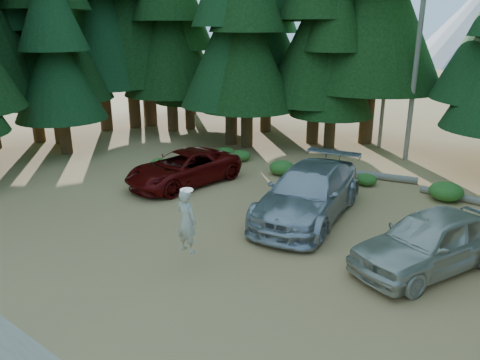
{
  "coord_description": "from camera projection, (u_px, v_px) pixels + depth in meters",
  "views": [
    {
      "loc": [
        8.29,
        -8.71,
        6.53
      ],
      "look_at": [
        -1.45,
        3.73,
        1.25
      ],
      "focal_mm": 35.0,
      "sensor_mm": 36.0,
      "label": 1
    }
  ],
  "objects": [
    {
      "name": "shrub_left",
      "position": [
        225.0,
        152.0,
        24.04
      ],
      "size": [
        0.97,
        0.97,
        0.53
      ],
      "primitive_type": "ellipsoid",
      "color": "#215A1B",
      "rests_on": "ground"
    },
    {
      "name": "forest_belt_west",
      "position": [
        40.0,
        150.0,
        25.47
      ],
      "size": [
        6.0,
        22.0,
        22.0
      ],
      "primitive_type": null,
      "color": "black",
      "rests_on": "ground"
    },
    {
      "name": "shrub_edge_west",
      "position": [
        159.0,
        164.0,
        22.02
      ],
      "size": [
        0.96,
        0.96,
        0.53
      ],
      "primitive_type": "ellipsoid",
      "color": "#215A1B",
      "rests_on": "ground"
    },
    {
      "name": "snag_front",
      "position": [
        419.0,
        36.0,
        21.88
      ],
      "size": [
        0.24,
        0.24,
        12.0
      ],
      "primitive_type": "cylinder",
      "color": "#6C6356",
      "rests_on": "ground"
    },
    {
      "name": "red_pickup",
      "position": [
        184.0,
        168.0,
        19.87
      ],
      "size": [
        2.94,
        5.38,
        1.43
      ],
      "primitive_type": "imported",
      "rotation": [
        0.0,
        0.0,
        -0.11
      ],
      "color": "#5D0807",
      "rests_on": "ground"
    },
    {
      "name": "shrub_center_right",
      "position": [
        305.0,
        172.0,
        20.89
      ],
      "size": [
        0.9,
        0.9,
        0.5
      ],
      "primitive_type": "ellipsoid",
      "color": "#215A1B",
      "rests_on": "ground"
    },
    {
      "name": "log_mid",
      "position": [
        307.0,
        182.0,
        20.02
      ],
      "size": [
        2.88,
        1.0,
        0.24
      ],
      "primitive_type": "cylinder",
      "rotation": [
        0.0,
        1.57,
        -0.27
      ],
      "color": "#6C6356",
      "rests_on": "ground"
    },
    {
      "name": "shrub_center_left",
      "position": [
        282.0,
        168.0,
        21.31
      ],
      "size": [
        1.14,
        1.14,
        0.63
      ],
      "primitive_type": "ellipsoid",
      "color": "#215A1B",
      "rests_on": "ground"
    },
    {
      "name": "frisbee_player",
      "position": [
        186.0,
        221.0,
        12.9
      ],
      "size": [
        0.68,
        0.45,
        1.85
      ],
      "rotation": [
        0.0,
        0.0,
        3.14
      ],
      "color": "beige",
      "rests_on": "ground"
    },
    {
      "name": "silver_minivan_center",
      "position": [
        308.0,
        193.0,
        16.41
      ],
      "size": [
        3.64,
        6.59,
        1.81
      ],
      "primitive_type": "imported",
      "rotation": [
        0.0,
        0.0,
        0.19
      ],
      "color": "#ACAEB5",
      "rests_on": "ground"
    },
    {
      "name": "ground",
      "position": [
        200.0,
        263.0,
        13.42
      ],
      "size": [
        160.0,
        160.0,
        0.0
      ],
      "primitive_type": "plane",
      "color": "#AF774A",
      "rests_on": "ground"
    },
    {
      "name": "forest_belt_north",
      "position": [
        393.0,
        155.0,
        24.62
      ],
      "size": [
        36.0,
        7.0,
        22.0
      ],
      "primitive_type": null,
      "color": "black",
      "rests_on": "ground"
    },
    {
      "name": "silver_minivan_right",
      "position": [
        431.0,
        241.0,
        12.94
      ],
      "size": [
        3.68,
        5.31,
        1.68
      ],
      "primitive_type": "imported",
      "rotation": [
        0.0,
        0.0,
        -0.38
      ],
      "color": "beige",
      "rests_on": "ground"
    },
    {
      "name": "shrub_far_right",
      "position": [
        446.0,
        191.0,
        18.15
      ],
      "size": [
        1.29,
        1.29,
        0.71
      ],
      "primitive_type": "ellipsoid",
      "color": "#215A1B",
      "rests_on": "ground"
    },
    {
      "name": "shrub_right",
      "position": [
        366.0,
        179.0,
        19.91
      ],
      "size": [
        0.88,
        0.88,
        0.48
      ],
      "primitive_type": "ellipsoid",
      "color": "#215A1B",
      "rests_on": "ground"
    },
    {
      "name": "log_left",
      "position": [
        367.0,
        175.0,
        20.83
      ],
      "size": [
        4.24,
        1.33,
        0.31
      ],
      "primitive_type": "cylinder",
      "rotation": [
        0.0,
        1.57,
        0.24
      ],
      "color": "#6C6356",
      "rests_on": "ground"
    },
    {
      "name": "shrub_far_left",
      "position": [
        241.0,
        155.0,
        23.45
      ],
      "size": [
        0.97,
        0.97,
        0.53
      ],
      "primitive_type": "ellipsoid",
      "color": "#215A1B",
      "rests_on": "ground"
    },
    {
      "name": "snag_back",
      "position": [
        388.0,
        55.0,
        24.49
      ],
      "size": [
        0.2,
        0.2,
        10.0
      ],
      "primitive_type": "cylinder",
      "color": "#6C6356",
      "rests_on": "ground"
    }
  ]
}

